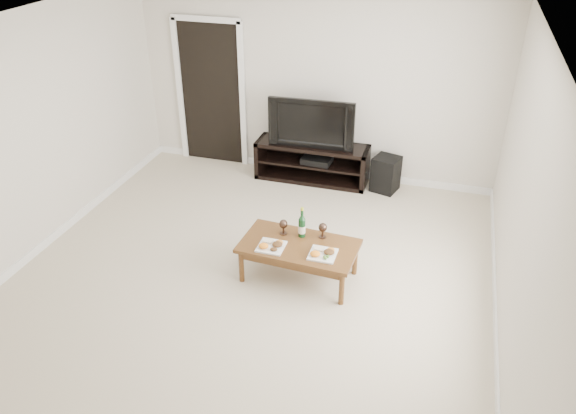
{
  "coord_description": "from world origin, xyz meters",
  "views": [
    {
      "loc": [
        1.78,
        -4.45,
        3.66
      ],
      "look_at": [
        0.29,
        0.48,
        0.7
      ],
      "focal_mm": 35.0,
      "sensor_mm": 36.0,
      "label": 1
    }
  ],
  "objects_px": {
    "subwoofer": "(386,174)",
    "coffee_table": "(299,261)",
    "television": "(313,121)",
    "media_console": "(312,162)"
  },
  "relations": [
    {
      "from": "media_console",
      "to": "coffee_table",
      "type": "xyz_separation_m",
      "value": [
        0.45,
        -2.27,
        -0.07
      ]
    },
    {
      "from": "television",
      "to": "coffee_table",
      "type": "height_order",
      "value": "television"
    },
    {
      "from": "subwoofer",
      "to": "media_console",
      "type": "bearing_deg",
      "value": -164.81
    },
    {
      "from": "subwoofer",
      "to": "coffee_table",
      "type": "height_order",
      "value": "subwoofer"
    },
    {
      "from": "media_console",
      "to": "coffee_table",
      "type": "relative_size",
      "value": 1.3
    },
    {
      "from": "media_console",
      "to": "television",
      "type": "distance_m",
      "value": 0.61
    },
    {
      "from": "television",
      "to": "subwoofer",
      "type": "distance_m",
      "value": 1.23
    },
    {
      "from": "television",
      "to": "media_console",
      "type": "bearing_deg",
      "value": 0.0
    },
    {
      "from": "television",
      "to": "subwoofer",
      "type": "bearing_deg",
      "value": -3.08
    },
    {
      "from": "subwoofer",
      "to": "coffee_table",
      "type": "bearing_deg",
      "value": -89.01
    }
  ]
}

